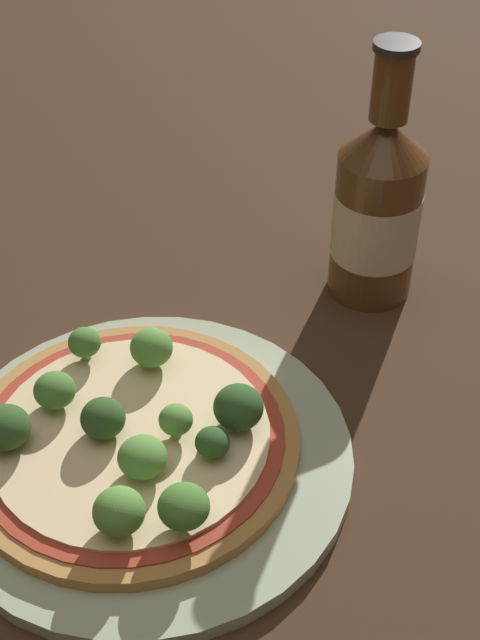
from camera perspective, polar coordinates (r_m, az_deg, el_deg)
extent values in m
plane|color=#3D2819|center=(0.62, -5.82, -10.45)|extent=(3.00, 3.00, 0.00)
cylinder|color=#A3B293|center=(0.63, -5.98, -8.67)|extent=(0.29, 0.29, 0.01)
cylinder|color=#B77F42|center=(0.62, -6.87, -7.69)|extent=(0.23, 0.23, 0.01)
cylinder|color=#A83823|center=(0.62, -6.91, -7.34)|extent=(0.21, 0.21, 0.00)
cylinder|color=beige|center=(0.62, -6.92, -7.26)|extent=(0.19, 0.19, 0.00)
cylinder|color=#89A866|center=(0.66, -5.62, -2.53)|extent=(0.01, 0.01, 0.01)
ellipsoid|color=#568E3D|center=(0.65, -5.69, -1.76)|extent=(0.03, 0.03, 0.03)
cylinder|color=#89A866|center=(0.61, -4.08, -7.05)|extent=(0.01, 0.01, 0.01)
ellipsoid|color=#568E3D|center=(0.60, -4.13, -6.38)|extent=(0.02, 0.02, 0.02)
cylinder|color=#89A866|center=(0.56, -3.62, -12.63)|extent=(0.01, 0.01, 0.01)
ellipsoid|color=#477A33|center=(0.55, -3.67, -11.84)|extent=(0.03, 0.03, 0.03)
cylinder|color=#89A866|center=(0.60, -1.76, -8.36)|extent=(0.01, 0.01, 0.01)
ellipsoid|color=#2D5123|center=(0.59, -1.77, -7.82)|extent=(0.02, 0.02, 0.02)
cylinder|color=#89A866|center=(0.59, -6.19, -9.40)|extent=(0.01, 0.01, 0.01)
ellipsoid|color=#568E3D|center=(0.58, -6.27, -8.71)|extent=(0.03, 0.03, 0.02)
cylinder|color=#89A866|center=(0.67, -9.57, -2.02)|extent=(0.01, 0.01, 0.01)
ellipsoid|color=#477A33|center=(0.67, -9.67, -1.33)|extent=(0.02, 0.02, 0.02)
cylinder|color=#89A866|center=(0.62, -8.66, -6.92)|extent=(0.01, 0.01, 0.01)
ellipsoid|color=#2D5123|center=(0.61, -8.76, -6.23)|extent=(0.03, 0.03, 0.03)
cylinder|color=#89A866|center=(0.62, -0.23, -6.23)|extent=(0.01, 0.01, 0.01)
ellipsoid|color=#2D5123|center=(0.61, -0.23, -5.42)|extent=(0.03, 0.03, 0.03)
cylinder|color=#89A866|center=(0.62, -14.61, -7.39)|extent=(0.01, 0.01, 0.01)
ellipsoid|color=#2D5123|center=(0.62, -14.79, -6.65)|extent=(0.03, 0.03, 0.03)
cylinder|color=#89A866|center=(0.64, -11.65, -5.10)|extent=(0.01, 0.01, 0.01)
ellipsoid|color=#477A33|center=(0.63, -11.78, -4.42)|extent=(0.03, 0.03, 0.02)
cylinder|color=#89A866|center=(0.56, -7.64, -12.80)|extent=(0.01, 0.01, 0.01)
ellipsoid|color=#568E3D|center=(0.55, -7.76, -12.04)|extent=(0.03, 0.03, 0.03)
cylinder|color=#563319|center=(0.74, 8.65, 6.02)|extent=(0.07, 0.07, 0.13)
cylinder|color=#C6B793|center=(0.74, 8.67, 6.18)|extent=(0.07, 0.07, 0.06)
cone|color=#563319|center=(0.70, 9.31, 11.42)|extent=(0.07, 0.07, 0.03)
cylinder|color=#563319|center=(0.68, 9.70, 14.58)|extent=(0.03, 0.03, 0.05)
cylinder|color=black|center=(0.67, 10.00, 16.91)|extent=(0.03, 0.03, 0.01)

